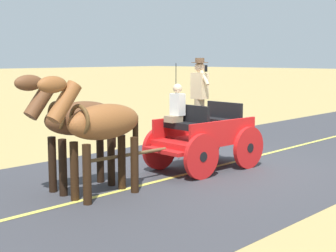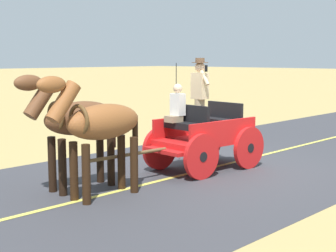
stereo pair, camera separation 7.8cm
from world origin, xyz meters
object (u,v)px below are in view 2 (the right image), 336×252
(horse_drawn_carriage, at_px, (202,134))
(traffic_cone, at_px, (188,132))
(horse_near_side, at_px, (99,125))
(horse_off_side, at_px, (76,121))

(horse_drawn_carriage, relative_size, traffic_cone, 9.03)
(horse_near_side, xyz_separation_m, traffic_cone, (3.06, -5.83, -1.07))
(horse_drawn_carriage, xyz_separation_m, horse_off_side, (0.59, 2.99, 0.51))
(horse_near_side, xyz_separation_m, horse_off_side, (0.75, -0.05, 0.00))
(horse_drawn_carriage, relative_size, horse_off_side, 2.04)
(horse_drawn_carriage, height_order, horse_near_side, horse_drawn_carriage)
(horse_near_side, bearing_deg, horse_off_side, -4.11)
(horse_drawn_carriage, distance_m, traffic_cone, 4.06)
(horse_drawn_carriage, distance_m, horse_off_side, 3.09)
(traffic_cone, bearing_deg, horse_drawn_carriage, 136.18)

